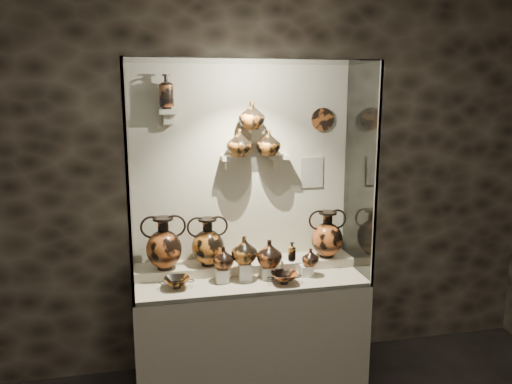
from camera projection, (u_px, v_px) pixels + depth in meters
wall_back at (242, 169)px, 3.88m from camera, size 5.00×0.02×3.20m
plinth at (250, 330)px, 3.81m from camera, size 1.70×0.60×0.80m
front_tier at (250, 279)px, 3.73m from camera, size 1.68×0.58×0.03m
rear_tier at (246, 267)px, 3.89m from camera, size 1.70×0.25×0.10m
back_panel at (242, 169)px, 3.87m from camera, size 1.70×0.03×1.60m
glass_front at (259, 183)px, 3.29m from camera, size 1.70×0.01×1.60m
glass_left at (129, 180)px, 3.40m from camera, size 0.01×0.60×1.60m
glass_right at (360, 172)px, 3.75m from camera, size 0.01×0.60×1.60m
glass_top at (250, 61)px, 3.42m from camera, size 1.70×0.60×0.01m
frame_post_left at (128, 188)px, 3.12m from camera, size 0.02×0.02×1.60m
frame_post_right at (377, 178)px, 3.47m from camera, size 0.02×0.02×1.60m
pedestal_a at (222, 276)px, 3.62m from camera, size 0.09×0.09×0.10m
pedestal_b at (245, 272)px, 3.65m from camera, size 0.09×0.09×0.13m
pedestal_c at (267, 273)px, 3.69m from camera, size 0.09×0.09×0.09m
pedestal_d at (288, 269)px, 3.72m from camera, size 0.09×0.09×0.12m
pedestal_e at (306, 270)px, 3.75m from camera, size 0.09×0.09×0.08m
bracket_ul at (169, 112)px, 3.60m from camera, size 0.14×0.12×0.04m
bracket_ca at (231, 158)px, 3.76m from camera, size 0.14×0.12×0.04m
bracket_cb at (257, 131)px, 3.76m from camera, size 0.10×0.12×0.04m
bracket_cc at (279, 157)px, 3.84m from camera, size 0.14×0.12×0.04m
amphora_left at (164, 243)px, 3.67m from camera, size 0.40×0.40×0.40m
amphora_mid at (208, 242)px, 3.75m from camera, size 0.30×0.30×0.37m
amphora_right at (327, 234)px, 3.94m from camera, size 0.32×0.32×0.37m
jug_a at (223, 258)px, 3.61m from camera, size 0.17×0.17×0.16m
jug_b at (244, 250)px, 3.63m from camera, size 0.21×0.21×0.20m
jug_c at (269, 253)px, 3.68m from camera, size 0.19×0.19×0.20m
jug_e at (310, 257)px, 3.72m from camera, size 0.16×0.16×0.13m
lekythos_small at (292, 250)px, 3.71m from camera, size 0.07×0.07×0.16m
kylix_left at (177, 282)px, 3.51m from camera, size 0.29×0.27×0.09m
kylix_right at (284, 277)px, 3.59m from camera, size 0.28×0.25×0.10m
lekythos_tall at (166, 89)px, 3.54m from camera, size 0.12×0.12×0.28m
ovoid_vase_a at (239, 143)px, 3.70m from camera, size 0.20×0.20×0.20m
ovoid_vase_b at (252, 115)px, 3.68m from camera, size 0.23×0.23×0.21m
ovoid_vase_c at (269, 143)px, 3.76m from camera, size 0.22×0.22×0.19m
wall_plate at (322, 119)px, 3.91m from camera, size 0.18×0.02×0.18m
info_placard at (312, 173)px, 3.98m from camera, size 0.18×0.01×0.24m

